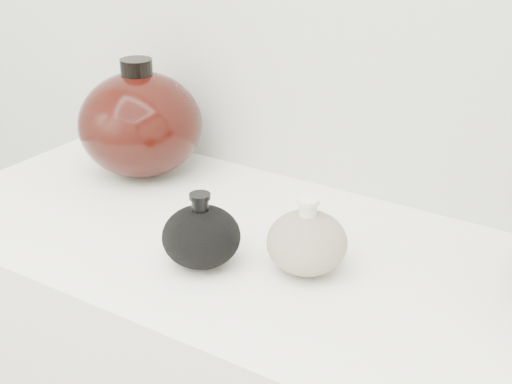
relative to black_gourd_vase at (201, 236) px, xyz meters
The scene contains 3 objects.
black_gourd_vase is the anchor object (origin of this frame).
cream_gourd_vase 0.15m from the black_gourd_vase, 25.66° to the left, with size 0.14×0.14×0.11m.
left_round_pot 0.36m from the black_gourd_vase, 144.38° to the left, with size 0.24×0.24×0.22m.
Camera 1 is at (0.47, 0.15, 1.43)m, focal length 50.00 mm.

